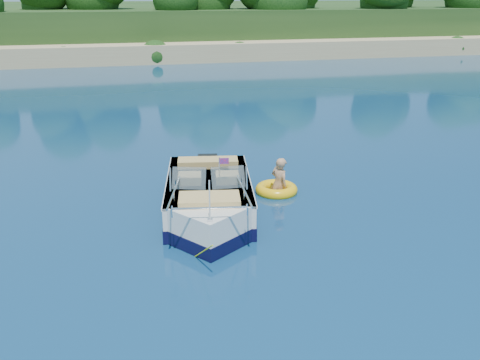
# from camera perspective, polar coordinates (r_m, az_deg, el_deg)

# --- Properties ---
(ground) EXTENTS (160.00, 160.00, 0.00)m
(ground) POSITION_cam_1_polar(r_m,az_deg,el_deg) (11.51, 3.87, -9.10)
(ground) COLOR #0B294E
(ground) RESTS_ON ground
(shoreline) EXTENTS (170.00, 59.00, 6.00)m
(shoreline) POSITION_cam_1_polar(r_m,az_deg,el_deg) (73.58, -12.04, 15.47)
(shoreline) COLOR tan
(shoreline) RESTS_ON ground
(motorboat) EXTENTS (2.86, 6.05, 2.03)m
(motorboat) POSITION_cam_1_polar(r_m,az_deg,el_deg) (13.76, -3.32, -2.33)
(motorboat) COLOR silver
(motorboat) RESTS_ON ground
(tow_tube) EXTENTS (1.62, 1.62, 0.32)m
(tow_tube) POSITION_cam_1_polar(r_m,az_deg,el_deg) (15.50, 3.91, -1.03)
(tow_tube) COLOR yellow
(tow_tube) RESTS_ON ground
(boy) EXTENTS (0.76, 0.97, 1.75)m
(boy) POSITION_cam_1_polar(r_m,az_deg,el_deg) (15.47, 4.06, -1.40)
(boy) COLOR tan
(boy) RESTS_ON ground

